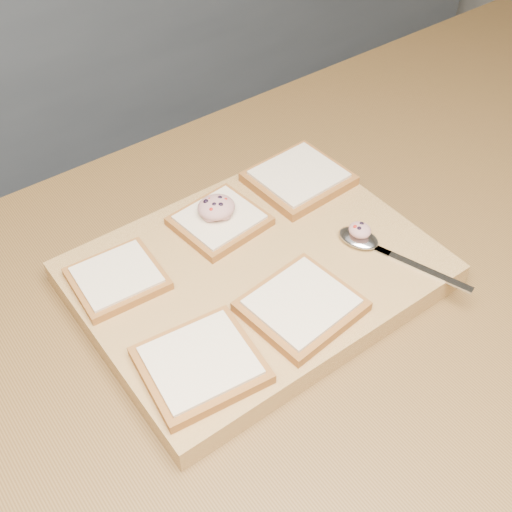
{
  "coord_description": "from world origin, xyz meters",
  "views": [
    {
      "loc": [
        -0.4,
        -0.44,
        1.54
      ],
      "look_at": [
        -0.05,
        0.02,
        0.95
      ],
      "focal_mm": 45.0,
      "sensor_mm": 36.0,
      "label": 1
    }
  ],
  "objects_px": {
    "cutting_board": "(256,274)",
    "spoon": "(368,242)",
    "bread_far_center": "(220,221)",
    "tuna_salad_dollop": "(216,207)"
  },
  "relations": [
    {
      "from": "spoon",
      "to": "tuna_salad_dollop",
      "type": "bearing_deg",
      "value": 130.75
    },
    {
      "from": "cutting_board",
      "to": "spoon",
      "type": "height_order",
      "value": "spoon"
    },
    {
      "from": "tuna_salad_dollop",
      "to": "bread_far_center",
      "type": "bearing_deg",
      "value": -87.05
    },
    {
      "from": "bread_far_center",
      "to": "spoon",
      "type": "bearing_deg",
      "value": -48.13
    },
    {
      "from": "cutting_board",
      "to": "tuna_salad_dollop",
      "type": "distance_m",
      "value": 0.11
    },
    {
      "from": "cutting_board",
      "to": "spoon",
      "type": "xyz_separation_m",
      "value": [
        0.14,
        -0.06,
        0.02
      ]
    },
    {
      "from": "bread_far_center",
      "to": "spoon",
      "type": "xyz_separation_m",
      "value": [
        0.14,
        -0.15,
        -0.0
      ]
    },
    {
      "from": "tuna_salad_dollop",
      "to": "spoon",
      "type": "height_order",
      "value": "tuna_salad_dollop"
    },
    {
      "from": "cutting_board",
      "to": "spoon",
      "type": "distance_m",
      "value": 0.16
    },
    {
      "from": "bread_far_center",
      "to": "tuna_salad_dollop",
      "type": "relative_size",
      "value": 2.37
    }
  ]
}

